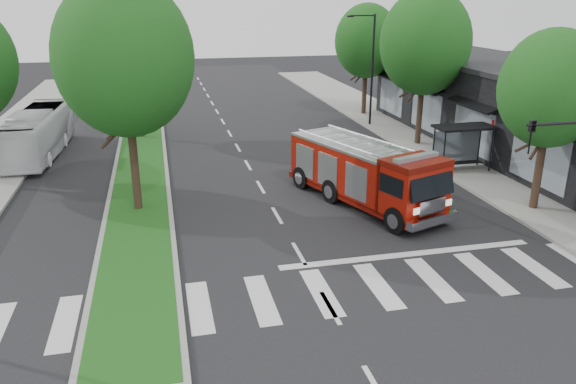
# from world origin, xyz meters

# --- Properties ---
(ground) EXTENTS (140.00, 140.00, 0.00)m
(ground) POSITION_xyz_m (0.00, 0.00, 0.00)
(ground) COLOR black
(ground) RESTS_ON ground
(sidewalk_right) EXTENTS (5.00, 80.00, 0.15)m
(sidewalk_right) POSITION_xyz_m (12.50, 10.00, 0.07)
(sidewalk_right) COLOR gray
(sidewalk_right) RESTS_ON ground
(median) EXTENTS (3.00, 50.00, 0.15)m
(median) POSITION_xyz_m (-6.00, 18.00, 0.08)
(median) COLOR gray
(median) RESTS_ON ground
(storefront_row) EXTENTS (8.00, 30.00, 5.00)m
(storefront_row) POSITION_xyz_m (17.00, 10.00, 2.50)
(storefront_row) COLOR black
(storefront_row) RESTS_ON ground
(bus_shelter) EXTENTS (3.20, 1.60, 2.61)m
(bus_shelter) POSITION_xyz_m (11.20, 8.15, 2.04)
(bus_shelter) COLOR black
(bus_shelter) RESTS_ON ground
(tree_right_near) EXTENTS (4.40, 4.40, 8.05)m
(tree_right_near) POSITION_xyz_m (11.50, 2.00, 5.51)
(tree_right_near) COLOR black
(tree_right_near) RESTS_ON ground
(tree_right_mid) EXTENTS (5.60, 5.60, 9.72)m
(tree_right_mid) POSITION_xyz_m (11.50, 14.00, 6.49)
(tree_right_mid) COLOR black
(tree_right_mid) RESTS_ON ground
(tree_right_far) EXTENTS (5.00, 5.00, 8.73)m
(tree_right_far) POSITION_xyz_m (11.50, 24.00, 5.84)
(tree_right_far) COLOR black
(tree_right_far) RESTS_ON ground
(tree_median_near) EXTENTS (5.80, 5.80, 10.16)m
(tree_median_near) POSITION_xyz_m (-6.00, 6.00, 6.81)
(tree_median_near) COLOR black
(tree_median_near) RESTS_ON ground
(tree_median_far) EXTENTS (5.60, 5.60, 9.72)m
(tree_median_far) POSITION_xyz_m (-6.00, 20.00, 6.49)
(tree_median_far) COLOR black
(tree_median_far) RESTS_ON ground
(streetlight_right_far) EXTENTS (2.11, 0.20, 8.00)m
(streetlight_right_far) POSITION_xyz_m (10.35, 20.00, 4.48)
(streetlight_right_far) COLOR black
(streetlight_right_far) RESTS_ON ground
(fire_engine) EXTENTS (5.52, 9.25, 3.08)m
(fire_engine) POSITION_xyz_m (4.28, 4.61, 1.48)
(fire_engine) COLOR #570B04
(fire_engine) RESTS_ON ground
(city_bus) EXTENTS (2.93, 10.18, 2.80)m
(city_bus) POSITION_xyz_m (-12.00, 16.95, 1.40)
(city_bus) COLOR silver
(city_bus) RESTS_ON ground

